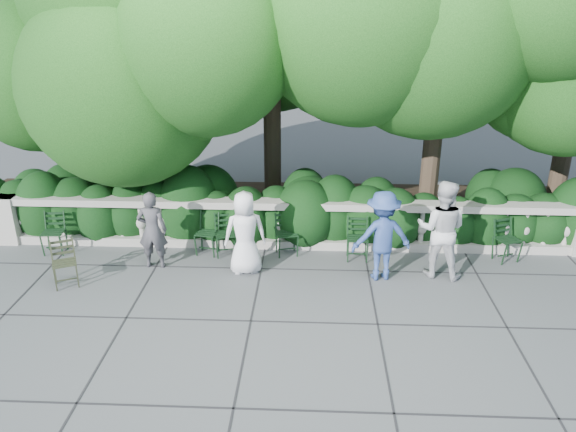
{
  "coord_description": "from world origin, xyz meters",
  "views": [
    {
      "loc": [
        0.45,
        -8.57,
        4.87
      ],
      "look_at": [
        0.0,
        1.0,
        1.0
      ],
      "focal_mm": 35.0,
      "sensor_mm": 36.0,
      "label": 1
    }
  ],
  "objects_px": {
    "person_woman_grey": "(152,230)",
    "person_older_blue": "(382,236)",
    "chair_weathered": "(68,289)",
    "chair_c": "(205,257)",
    "person_casual_man": "(441,229)",
    "chair_b": "(227,258)",
    "chair_f": "(357,262)",
    "chair_d": "(288,257)",
    "chair_a": "(54,256)",
    "chair_e": "(509,264)",
    "person_businessman": "(245,233)"
  },
  "relations": [
    {
      "from": "chair_c",
      "to": "chair_f",
      "type": "bearing_deg",
      "value": 7.84
    },
    {
      "from": "chair_weathered",
      "to": "person_older_blue",
      "type": "relative_size",
      "value": 0.51
    },
    {
      "from": "chair_weathered",
      "to": "person_woman_grey",
      "type": "bearing_deg",
      "value": 11.35
    },
    {
      "from": "chair_a",
      "to": "chair_f",
      "type": "height_order",
      "value": "same"
    },
    {
      "from": "chair_b",
      "to": "chair_e",
      "type": "bearing_deg",
      "value": -13.42
    },
    {
      "from": "chair_b",
      "to": "chair_f",
      "type": "relative_size",
      "value": 1.0
    },
    {
      "from": "chair_d",
      "to": "person_casual_man",
      "type": "distance_m",
      "value": 2.96
    },
    {
      "from": "person_woman_grey",
      "to": "person_older_blue",
      "type": "distance_m",
      "value": 4.21
    },
    {
      "from": "chair_a",
      "to": "chair_f",
      "type": "relative_size",
      "value": 1.0
    },
    {
      "from": "chair_c",
      "to": "chair_e",
      "type": "height_order",
      "value": "same"
    },
    {
      "from": "chair_a",
      "to": "person_older_blue",
      "type": "height_order",
      "value": "person_older_blue"
    },
    {
      "from": "chair_d",
      "to": "chair_e",
      "type": "relative_size",
      "value": 1.0
    },
    {
      "from": "chair_weathered",
      "to": "chair_b",
      "type": "bearing_deg",
      "value": 2.56
    },
    {
      "from": "person_older_blue",
      "to": "chair_b",
      "type": "bearing_deg",
      "value": -22.92
    },
    {
      "from": "chair_b",
      "to": "person_woman_grey",
      "type": "relative_size",
      "value": 0.56
    },
    {
      "from": "chair_e",
      "to": "person_woman_grey",
      "type": "xyz_separation_m",
      "value": [
        -6.74,
        -0.41,
        0.75
      ]
    },
    {
      "from": "chair_a",
      "to": "chair_weathered",
      "type": "height_order",
      "value": "same"
    },
    {
      "from": "chair_e",
      "to": "person_businessman",
      "type": "distance_m",
      "value": 5.09
    },
    {
      "from": "chair_b",
      "to": "chair_weathered",
      "type": "distance_m",
      "value": 2.94
    },
    {
      "from": "chair_c",
      "to": "chair_a",
      "type": "bearing_deg",
      "value": -167.73
    },
    {
      "from": "chair_f",
      "to": "person_casual_man",
      "type": "distance_m",
      "value": 1.74
    },
    {
      "from": "chair_b",
      "to": "chair_e",
      "type": "xyz_separation_m",
      "value": [
        5.44,
        0.01,
        0.0
      ]
    },
    {
      "from": "chair_f",
      "to": "person_older_blue",
      "type": "distance_m",
      "value": 1.07
    },
    {
      "from": "chair_f",
      "to": "person_casual_man",
      "type": "height_order",
      "value": "person_casual_man"
    },
    {
      "from": "person_woman_grey",
      "to": "person_older_blue",
      "type": "relative_size",
      "value": 0.9
    },
    {
      "from": "chair_d",
      "to": "person_woman_grey",
      "type": "bearing_deg",
      "value": 176.7
    },
    {
      "from": "person_woman_grey",
      "to": "person_casual_man",
      "type": "bearing_deg",
      "value": 177.15
    },
    {
      "from": "chair_c",
      "to": "chair_e",
      "type": "distance_m",
      "value": 5.87
    },
    {
      "from": "chair_d",
      "to": "person_older_blue",
      "type": "xyz_separation_m",
      "value": [
        1.7,
        -0.73,
        0.83
      ]
    },
    {
      "from": "person_older_blue",
      "to": "chair_c",
      "type": "bearing_deg",
      "value": -21.94
    },
    {
      "from": "chair_e",
      "to": "person_businessman",
      "type": "height_order",
      "value": "person_businessman"
    },
    {
      "from": "chair_b",
      "to": "chair_e",
      "type": "relative_size",
      "value": 1.0
    },
    {
      "from": "person_casual_man",
      "to": "person_older_blue",
      "type": "distance_m",
      "value": 1.08
    },
    {
      "from": "chair_d",
      "to": "person_older_blue",
      "type": "height_order",
      "value": "person_older_blue"
    },
    {
      "from": "chair_e",
      "to": "chair_f",
      "type": "bearing_deg",
      "value": 160.45
    },
    {
      "from": "chair_e",
      "to": "chair_d",
      "type": "bearing_deg",
      "value": 157.8
    },
    {
      "from": "chair_d",
      "to": "chair_weathered",
      "type": "xyz_separation_m",
      "value": [
        -3.79,
        -1.44,
        0.0
      ]
    },
    {
      "from": "chair_a",
      "to": "chair_b",
      "type": "relative_size",
      "value": 1.0
    },
    {
      "from": "chair_a",
      "to": "chair_b",
      "type": "height_order",
      "value": "same"
    },
    {
      "from": "chair_f",
      "to": "person_businessman",
      "type": "relative_size",
      "value": 0.54
    },
    {
      "from": "chair_d",
      "to": "person_older_blue",
      "type": "distance_m",
      "value": 2.03
    },
    {
      "from": "chair_a",
      "to": "person_businessman",
      "type": "relative_size",
      "value": 0.54
    },
    {
      "from": "chair_weathered",
      "to": "chair_c",
      "type": "bearing_deg",
      "value": 7.84
    },
    {
      "from": "chair_d",
      "to": "chair_a",
      "type": "bearing_deg",
      "value": 167.63
    },
    {
      "from": "chair_a",
      "to": "chair_f",
      "type": "distance_m",
      "value": 5.95
    },
    {
      "from": "chair_c",
      "to": "person_woman_grey",
      "type": "height_order",
      "value": "person_woman_grey"
    },
    {
      "from": "chair_d",
      "to": "person_older_blue",
      "type": "relative_size",
      "value": 0.51
    },
    {
      "from": "chair_e",
      "to": "person_woman_grey",
      "type": "distance_m",
      "value": 6.8
    },
    {
      "from": "chair_c",
      "to": "person_woman_grey",
      "type": "bearing_deg",
      "value": -142.82
    },
    {
      "from": "chair_b",
      "to": "person_woman_grey",
      "type": "height_order",
      "value": "person_woman_grey"
    }
  ]
}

